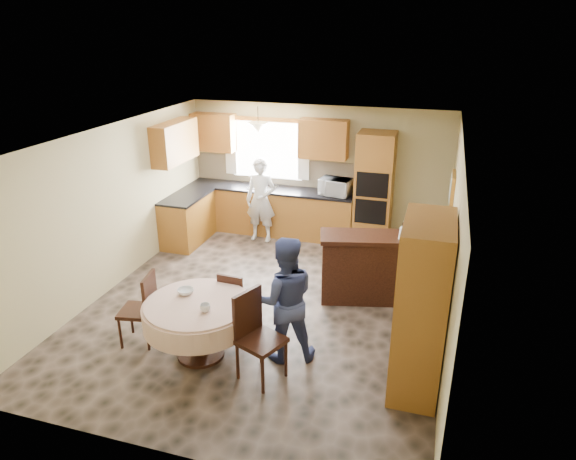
% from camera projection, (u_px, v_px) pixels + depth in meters
% --- Properties ---
extents(floor, '(5.00, 6.00, 0.01)m').
position_uv_depth(floor, '(267.00, 303.00, 7.65)').
color(floor, brown).
rests_on(floor, ground).
extents(ceiling, '(5.00, 6.00, 0.01)m').
position_uv_depth(ceiling, '(264.00, 137.00, 6.72)').
color(ceiling, white).
rests_on(ceiling, wall_back).
extents(wall_back, '(5.00, 0.02, 2.50)m').
position_uv_depth(wall_back, '(317.00, 171.00, 9.85)').
color(wall_back, tan).
rests_on(wall_back, floor).
extents(wall_front, '(5.00, 0.02, 2.50)m').
position_uv_depth(wall_front, '(154.00, 344.00, 4.52)').
color(wall_front, tan).
rests_on(wall_front, floor).
extents(wall_left, '(0.02, 6.00, 2.50)m').
position_uv_depth(wall_left, '(112.00, 208.00, 7.86)').
color(wall_left, tan).
rests_on(wall_left, floor).
extents(wall_right, '(0.02, 6.00, 2.50)m').
position_uv_depth(wall_right, '(451.00, 246.00, 6.51)').
color(wall_right, tan).
rests_on(wall_right, floor).
extents(window, '(1.40, 0.03, 1.10)m').
position_uv_depth(window, '(267.00, 150.00, 9.97)').
color(window, white).
rests_on(window, wall_back).
extents(curtain_left, '(0.22, 0.02, 1.15)m').
position_uv_depth(curtain_left, '(230.00, 145.00, 10.11)').
color(curtain_left, white).
rests_on(curtain_left, wall_back).
extents(curtain_right, '(0.22, 0.02, 1.15)m').
position_uv_depth(curtain_right, '(304.00, 150.00, 9.70)').
color(curtain_right, white).
rests_on(curtain_right, wall_back).
extents(base_cab_back, '(3.30, 0.60, 0.88)m').
position_uv_depth(base_cab_back, '(271.00, 211.00, 10.11)').
color(base_cab_back, '#AB6A2D').
rests_on(base_cab_back, floor).
extents(counter_back, '(3.30, 0.64, 0.04)m').
position_uv_depth(counter_back, '(270.00, 189.00, 9.94)').
color(counter_back, black).
rests_on(counter_back, base_cab_back).
extents(base_cab_left, '(0.60, 1.20, 0.88)m').
position_uv_depth(base_cab_left, '(188.00, 220.00, 9.68)').
color(base_cab_left, '#AB6A2D').
rests_on(base_cab_left, floor).
extents(counter_left, '(0.64, 1.20, 0.04)m').
position_uv_depth(counter_left, '(186.00, 197.00, 9.51)').
color(counter_left, black).
rests_on(counter_left, base_cab_left).
extents(backsplash, '(3.30, 0.02, 0.55)m').
position_uv_depth(backsplash, '(275.00, 171.00, 10.09)').
color(backsplash, beige).
rests_on(backsplash, wall_back).
extents(wall_cab_left, '(0.85, 0.33, 0.72)m').
position_uv_depth(wall_cab_left, '(214.00, 132.00, 10.01)').
color(wall_cab_left, '#AC722B').
rests_on(wall_cab_left, wall_back).
extents(wall_cab_right, '(0.90, 0.33, 0.72)m').
position_uv_depth(wall_cab_right, '(324.00, 139.00, 9.41)').
color(wall_cab_right, '#AC722B').
rests_on(wall_cab_right, wall_back).
extents(wall_cab_side, '(0.33, 1.20, 0.72)m').
position_uv_depth(wall_cab_side, '(175.00, 142.00, 9.17)').
color(wall_cab_side, '#AC722B').
rests_on(wall_cab_side, wall_left).
extents(oven_tower, '(0.66, 0.62, 2.12)m').
position_uv_depth(oven_tower, '(374.00, 190.00, 9.33)').
color(oven_tower, '#AB6A2D').
rests_on(oven_tower, floor).
extents(oven_upper, '(0.56, 0.01, 0.45)m').
position_uv_depth(oven_upper, '(372.00, 185.00, 8.98)').
color(oven_upper, black).
rests_on(oven_upper, oven_tower).
extents(oven_lower, '(0.56, 0.01, 0.45)m').
position_uv_depth(oven_lower, '(370.00, 212.00, 9.17)').
color(oven_lower, black).
rests_on(oven_lower, oven_tower).
extents(pendant, '(0.36, 0.36, 0.18)m').
position_uv_depth(pendant, '(258.00, 127.00, 9.35)').
color(pendant, beige).
rests_on(pendant, ceiling).
extents(sideboard, '(1.46, 0.87, 0.97)m').
position_uv_depth(sideboard, '(366.00, 269.00, 7.62)').
color(sideboard, '#381A0F').
rests_on(sideboard, floor).
extents(space_heater, '(0.39, 0.28, 0.51)m').
position_uv_depth(space_heater, '(398.00, 281.00, 7.78)').
color(space_heater, black).
rests_on(space_heater, floor).
extents(cupboard, '(0.53, 1.05, 2.01)m').
position_uv_depth(cupboard, '(421.00, 307.00, 5.59)').
color(cupboard, '#AB6A2D').
rests_on(cupboard, floor).
extents(dining_table, '(1.33, 1.33, 0.76)m').
position_uv_depth(dining_table, '(198.00, 314.00, 6.24)').
color(dining_table, '#381A0F').
rests_on(dining_table, floor).
extents(chair_left, '(0.49, 0.49, 0.97)m').
position_uv_depth(chair_left, '(143.00, 305.00, 6.54)').
color(chair_left, '#381A0F').
rests_on(chair_left, floor).
extents(chair_back, '(0.39, 0.39, 0.86)m').
position_uv_depth(chair_back, '(234.00, 299.00, 6.83)').
color(chair_back, '#381A0F').
rests_on(chair_back, floor).
extents(chair_right, '(0.61, 0.61, 1.08)m').
position_uv_depth(chair_right, '(256.00, 331.00, 5.89)').
color(chair_right, '#381A0F').
rests_on(chair_right, floor).
extents(framed_picture, '(0.06, 0.57, 0.47)m').
position_uv_depth(framed_picture, '(452.00, 189.00, 7.73)').
color(framed_picture, '#C68B3A').
rests_on(framed_picture, wall_right).
extents(microwave, '(0.61, 0.46, 0.31)m').
position_uv_depth(microwave, '(335.00, 187.00, 9.48)').
color(microwave, silver).
rests_on(microwave, counter_back).
extents(person_sink, '(0.58, 0.38, 1.59)m').
position_uv_depth(person_sink, '(261.00, 200.00, 9.64)').
color(person_sink, silver).
rests_on(person_sink, floor).
extents(person_dining, '(0.96, 0.86, 1.61)m').
position_uv_depth(person_dining, '(284.00, 299.00, 6.15)').
color(person_dining, navy).
rests_on(person_dining, floor).
extents(bowl_sideboard, '(0.27, 0.27, 0.05)m').
position_uv_depth(bowl_sideboard, '(339.00, 234.00, 7.54)').
color(bowl_sideboard, '#B2B2B2').
rests_on(bowl_sideboard, sideboard).
extents(bottle_sideboard, '(0.14, 0.14, 0.33)m').
position_uv_depth(bottle_sideboard, '(403.00, 232.00, 7.24)').
color(bottle_sideboard, silver).
rests_on(bottle_sideboard, sideboard).
extents(cup_table, '(0.14, 0.14, 0.10)m').
position_uv_depth(cup_table, '(205.00, 308.00, 5.96)').
color(cup_table, '#B2B2B2').
rests_on(cup_table, dining_table).
extents(bowl_table, '(0.26, 0.26, 0.06)m').
position_uv_depth(bowl_table, '(186.00, 292.00, 6.36)').
color(bowl_table, '#B2B2B2').
rests_on(bowl_table, dining_table).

